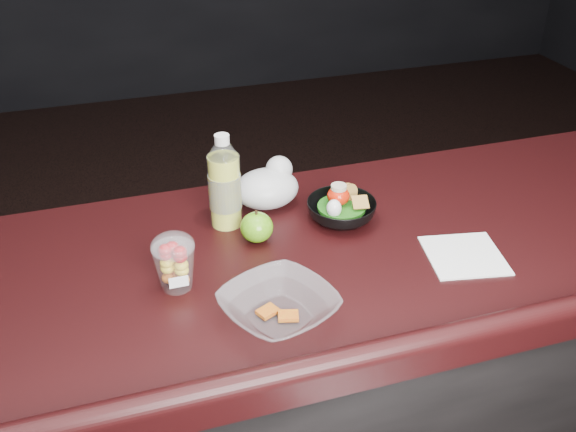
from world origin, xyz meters
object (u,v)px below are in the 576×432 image
object	(u,v)px
lemonade_bottle	(225,188)
snack_bowl	(341,209)
fruit_cup	(174,261)
green_apple	(257,227)
takeout_bowl	(279,307)

from	to	relation	value
lemonade_bottle	snack_bowl	bearing A→B (deg)	-14.53
lemonade_bottle	fruit_cup	size ratio (longest dim) A/B	1.83
fruit_cup	lemonade_bottle	bearing A→B (deg)	53.72
snack_bowl	fruit_cup	bearing A→B (deg)	-161.58
fruit_cup	snack_bowl	world-z (taller)	fruit_cup
lemonade_bottle	snack_bowl	distance (m)	0.27
green_apple	snack_bowl	distance (m)	0.21
green_apple	takeout_bowl	world-z (taller)	green_apple
snack_bowl	takeout_bowl	bearing A→B (deg)	-129.60
lemonade_bottle	green_apple	distance (m)	0.12
lemonade_bottle	fruit_cup	world-z (taller)	lemonade_bottle
fruit_cup	takeout_bowl	world-z (taller)	fruit_cup
lemonade_bottle	takeout_bowl	distance (m)	0.36
snack_bowl	lemonade_bottle	bearing A→B (deg)	165.47
lemonade_bottle	green_apple	size ratio (longest dim) A/B	2.94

